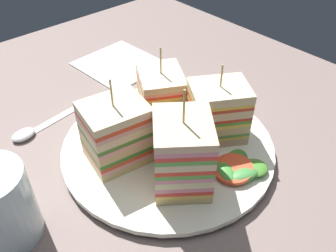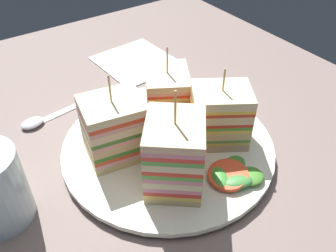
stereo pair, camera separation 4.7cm
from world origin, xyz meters
TOP-DOWN VIEW (x-y plane):
  - ground_plane at (0.00, 0.00)cm, footprint 94.87×78.42cm
  - plate at (0.00, 0.00)cm, footprint 28.57×28.57cm
  - sandwich_wedge_0 at (6.02, -3.25)cm, footprint 9.89×9.72cm
  - sandwich_wedge_1 at (2.98, 6.13)cm, footprint 8.95×9.48cm
  - sandwich_wedge_2 at (-5.66, 3.81)cm, footprint 9.50×8.91cm
  - sandwich_wedge_3 at (-2.34, -6.41)cm, footprint 7.65×8.55cm
  - chip_pile at (1.81, -0.37)cm, footprint 5.16×6.07cm
  - salad_garnish at (9.81, 2.89)cm, footprint 6.62×6.98cm
  - spoon at (-16.10, -11.70)cm, footprint 3.59×14.29cm
  - napkin at (-23.45, 8.82)cm, footprint 14.79×13.93cm

SIDE VIEW (x-z plane):
  - ground_plane at x=0.00cm, z-range -1.80..0.00cm
  - napkin at x=-23.45cm, z-range 0.00..0.50cm
  - spoon at x=-16.10cm, z-range -0.10..0.90cm
  - plate at x=0.00cm, z-range 0.14..1.45cm
  - salad_garnish at x=9.81cm, z-range 1.21..2.59cm
  - chip_pile at x=1.81cm, z-range 1.33..3.16cm
  - sandwich_wedge_2 at x=-5.66cm, z-range -0.67..10.14cm
  - sandwich_wedge_1 at x=2.98cm, z-range -0.28..10.74cm
  - sandwich_wedge_3 at x=-2.34cm, z-range -0.50..11.30cm
  - sandwich_wedge_0 at x=6.02cm, z-range -0.79..12.39cm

